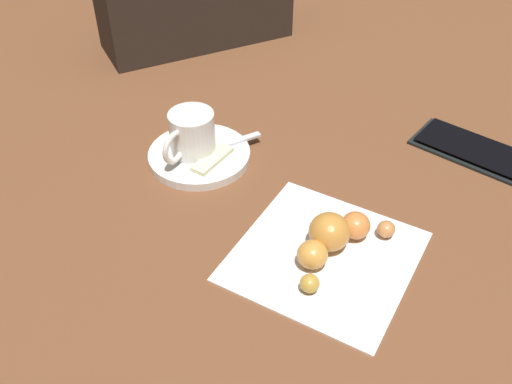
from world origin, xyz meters
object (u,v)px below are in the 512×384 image
croissant (333,237)px  cell_phone (474,150)px  saucer (199,155)px  napkin (325,256)px  teaspoon (204,151)px  sugar_packet (212,159)px  espresso_cup (191,134)px

croissant → cell_phone: croissant is taller
saucer → napkin: saucer is taller
saucer → napkin: bearing=162.9°
teaspoon → croissant: croissant is taller
saucer → sugar_packet: 0.03m
espresso_cup → napkin: 0.23m
saucer → espresso_cup: espresso_cup is taller
napkin → cell_phone: 0.28m
croissant → cell_phone: size_ratio=0.86×
croissant → teaspoon: bearing=-15.0°
saucer → cell_phone: (-0.29, -0.20, -0.00)m
sugar_packet → cell_phone: bearing=-51.3°
espresso_cup → teaspoon: espresso_cup is taller
cell_phone → saucer: bearing=34.7°
sugar_packet → cell_phone: sugar_packet is taller
saucer → croissant: (-0.22, 0.05, 0.02)m
espresso_cup → croissant: (-0.22, 0.05, -0.02)m
croissant → cell_phone: (-0.08, -0.26, -0.02)m
saucer → teaspoon: size_ratio=1.16×
saucer → teaspoon: 0.01m
sugar_packet → croissant: 0.20m
espresso_cup → croissant: bearing=167.6°
teaspoon → sugar_packet: teaspoon is taller
espresso_cup → napkin: (-0.22, 0.06, -0.04)m
croissant → sugar_packet: bearing=-14.0°
saucer → croissant: bearing=166.1°
saucer → teaspoon: teaspoon is taller
saucer → teaspoon: (-0.01, -0.00, 0.01)m
saucer → espresso_cup: 0.04m
saucer → napkin: (-0.21, 0.07, -0.00)m
saucer → napkin: 0.22m
saucer → sugar_packet: sugar_packet is taller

